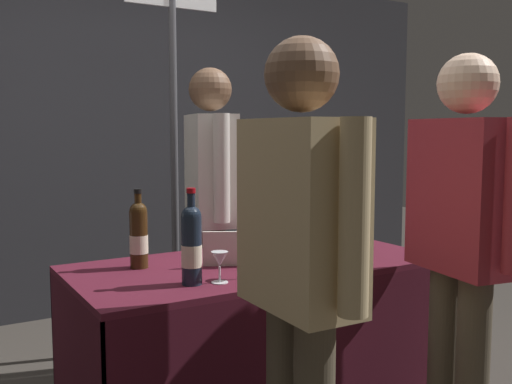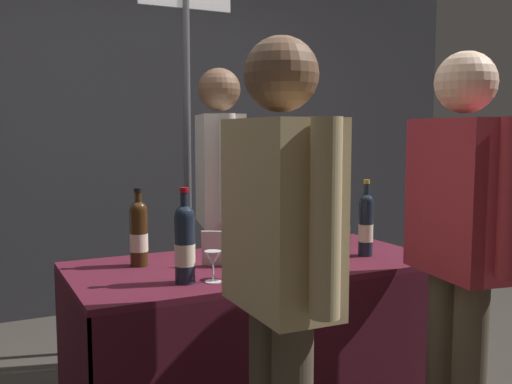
{
  "view_description": "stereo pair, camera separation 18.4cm",
  "coord_description": "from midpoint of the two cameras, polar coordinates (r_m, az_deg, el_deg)",
  "views": [
    {
      "loc": [
        -1.26,
        -2.1,
        1.3
      ],
      "look_at": [
        0.0,
        0.0,
        1.04
      ],
      "focal_mm": 40.91,
      "sensor_mm": 36.0,
      "label": 1
    },
    {
      "loc": [
        -1.1,
        -2.19,
        1.3
      ],
      "look_at": [
        0.0,
        0.0,
        1.04
      ],
      "focal_mm": 40.91,
      "sensor_mm": 36.0,
      "label": 2
    }
  ],
  "objects": [
    {
      "name": "vendor_presenter",
      "position": [
        3.07,
        -6.14,
        -0.27
      ],
      "size": [
        0.3,
        0.54,
        1.62
      ],
      "rotation": [
        0.0,
        0.0,
        -1.81
      ],
      "color": "#4C4233",
      "rests_on": "ground_plane"
    },
    {
      "name": "display_bottle_1",
      "position": [
        2.61,
        6.17,
        -3.11
      ],
      "size": [
        0.07,
        0.07,
        0.34
      ],
      "color": "#38230F",
      "rests_on": "tasting_table"
    },
    {
      "name": "back_partition",
      "position": [
        4.38,
        -15.41,
        5.15
      ],
      "size": [
        5.77,
        0.12,
        2.5
      ],
      "primitive_type": "cube",
      "color": "#2D2D33",
      "rests_on": "ground_plane"
    },
    {
      "name": "featured_wine_bottle",
      "position": [
        2.44,
        -0.78,
        -4.18
      ],
      "size": [
        0.07,
        0.07,
        0.3
      ],
      "color": "#38230F",
      "rests_on": "tasting_table"
    },
    {
      "name": "display_bottle_5",
      "position": [
        2.66,
        8.38,
        -2.99
      ],
      "size": [
        0.07,
        0.07,
        0.34
      ],
      "color": "#192333",
      "rests_on": "tasting_table"
    },
    {
      "name": "tasting_table",
      "position": [
        2.57,
        -2.1,
        -11.78
      ],
      "size": [
        1.55,
        0.74,
        0.74
      ],
      "color": "#4C1423",
      "rests_on": "ground_plane"
    },
    {
      "name": "brochure_stand",
      "position": [
        2.41,
        -5.31,
        -5.57
      ],
      "size": [
        0.17,
        0.11,
        0.15
      ],
      "primitive_type": "cube",
      "rotation": [
        -0.14,
        0.0,
        2.64
      ],
      "color": "silver",
      "rests_on": "tasting_table"
    },
    {
      "name": "display_bottle_3",
      "position": [
        2.43,
        4.13,
        -4.25
      ],
      "size": [
        0.07,
        0.07,
        0.31
      ],
      "color": "black",
      "rests_on": "tasting_table"
    },
    {
      "name": "booth_signpost",
      "position": [
        3.44,
        -9.58,
        6.49
      ],
      "size": [
        0.56,
        0.04,
        2.18
      ],
      "color": "#47474C",
      "rests_on": "ground_plane"
    },
    {
      "name": "display_bottle_4",
      "position": [
        2.87,
        1.13,
        -2.39
      ],
      "size": [
        0.08,
        0.08,
        0.33
      ],
      "color": "black",
      "rests_on": "tasting_table"
    },
    {
      "name": "wine_glass_near_vendor",
      "position": [
        2.16,
        -6.04,
        -6.69
      ],
      "size": [
        0.06,
        0.06,
        0.12
      ],
      "color": "silver",
      "rests_on": "tasting_table"
    },
    {
      "name": "wine_glass_mid",
      "position": [
        2.21,
        -3.11,
        -5.83
      ],
      "size": [
        0.07,
        0.07,
        0.14
      ],
      "color": "silver",
      "rests_on": "tasting_table"
    },
    {
      "name": "display_bottle_2",
      "position": [
        2.14,
        -8.79,
        -5.05
      ],
      "size": [
        0.08,
        0.08,
        0.35
      ],
      "color": "#192333",
      "rests_on": "tasting_table"
    },
    {
      "name": "display_bottle_0",
      "position": [
        2.98,
        5.32,
        -2.42
      ],
      "size": [
        0.07,
        0.07,
        0.3
      ],
      "color": "#192333",
      "rests_on": "tasting_table"
    },
    {
      "name": "taster_foreground_right",
      "position": [
        2.24,
        17.34,
        -3.53
      ],
      "size": [
        0.28,
        0.57,
        1.57
      ],
      "rotation": [
        0.0,
        0.0,
        1.4
      ],
      "color": "#4C4233",
      "rests_on": "ground_plane"
    },
    {
      "name": "display_bottle_6",
      "position": [
        2.44,
        -13.54,
        -4.03
      ],
      "size": [
        0.07,
        0.07,
        0.32
      ],
      "color": "#38230F",
      "rests_on": "tasting_table"
    },
    {
      "name": "taster_foreground_left",
      "position": [
        1.71,
        1.26,
        -6.49
      ],
      "size": [
        0.22,
        0.57,
        1.56
      ],
      "rotation": [
        0.0,
        0.0,
        1.55
      ],
      "color": "#4C4233",
      "rests_on": "ground_plane"
    }
  ]
}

